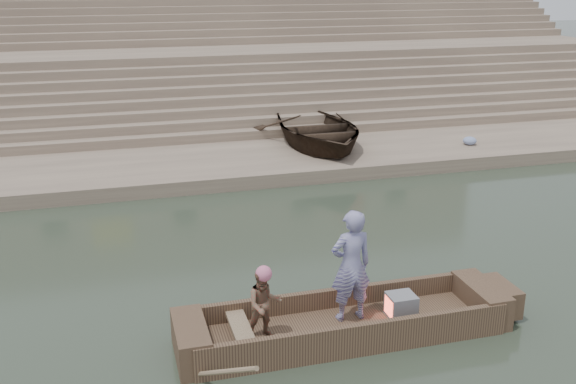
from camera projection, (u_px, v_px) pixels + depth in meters
name	position (u px, v px, depth m)	size (l,w,h in m)	color
ground	(411.00, 273.00, 13.21)	(120.00, 120.00, 0.00)	#2A3629
lower_landing	(299.00, 159.00, 20.44)	(32.00, 4.00, 0.40)	gray
mid_landing	(248.00, 83.00, 26.90)	(32.00, 3.00, 2.80)	gray
upper_landing	(218.00, 38.00, 32.89)	(32.00, 3.00, 5.20)	gray
ghat_steps	(239.00, 68.00, 28.31)	(32.00, 11.00, 5.20)	gray
main_rowboat	(344.00, 330.00, 10.90)	(5.00, 1.30, 0.22)	brown
rowboat_trim	(357.00, 318.00, 10.88)	(6.04, 2.63, 1.85)	brown
standing_man	(351.00, 266.00, 10.74)	(0.71, 0.47, 1.95)	navy
rowing_man	(264.00, 304.00, 10.29)	(0.57, 0.45, 1.18)	#236B49
television	(400.00, 306.00, 11.05)	(0.46, 0.42, 0.40)	slate
beached_rowboat	(318.00, 130.00, 21.07)	(3.67, 5.14, 1.07)	#2D2116
cloth_bundles	(262.00, 148.00, 20.44)	(15.75, 2.34, 0.26)	#3F5999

